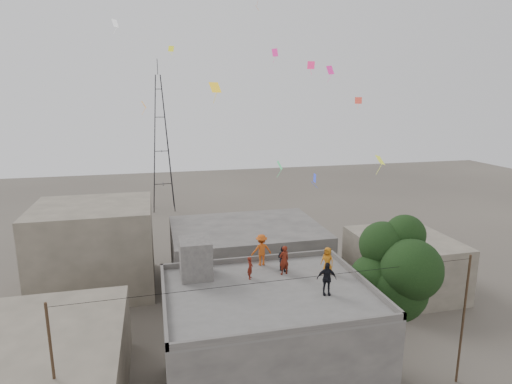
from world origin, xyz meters
TOP-DOWN VIEW (x-y plane):
  - main_building at (0.00, 0.00)m, footprint 10.00×8.00m
  - parapet at (0.00, 0.00)m, footprint 10.00×8.00m
  - stair_head_box at (-3.20, 2.60)m, footprint 1.60×1.80m
  - neighbor_west at (-11.00, 2.00)m, footprint 8.00×10.00m
  - neighbor_north at (2.00, 14.00)m, footprint 12.00×9.00m
  - neighbor_northwest at (-10.00, 16.00)m, footprint 9.00×8.00m
  - neighbor_east at (14.00, 10.00)m, footprint 7.00×8.00m
  - tree at (7.37, 0.60)m, footprint 4.90×4.60m
  - utility_line at (0.50, -1.25)m, footprint 20.12×0.62m
  - transmission_tower at (-4.00, 40.00)m, footprint 2.97×2.97m
  - person_red_adult at (1.36, 1.77)m, footprint 0.66×0.52m
  - person_orange_child at (3.63, 1.32)m, footprint 0.80×0.85m
  - person_dark_child at (1.46, 2.30)m, footprint 0.81×0.84m
  - person_dark_adult at (2.62, -0.97)m, footprint 1.00×0.56m
  - person_orange_adult at (0.52, 3.30)m, footprint 1.17×0.70m
  - person_red_child at (-0.50, 1.66)m, footprint 0.42×0.50m
  - kites at (1.81, 7.70)m, footprint 17.77×16.03m

SIDE VIEW (x-z plane):
  - neighbor_west at x=-11.00m, z-range 0.00..4.00m
  - neighbor_east at x=14.00m, z-range 0.00..4.40m
  - neighbor_north at x=2.00m, z-range 0.00..5.00m
  - main_building at x=0.00m, z-range 0.00..6.10m
  - neighbor_northwest at x=-10.00m, z-range 0.00..7.00m
  - utility_line at x=0.50m, z-range 0.13..7.53m
  - tree at x=7.37m, z-range 1.55..10.65m
  - parapet at x=0.00m, z-range 6.10..6.40m
  - person_red_child at x=-0.50m, z-range 6.10..7.28m
  - person_dark_child at x=1.46m, z-range 6.10..7.47m
  - person_orange_child at x=3.63m, z-range 6.10..7.56m
  - person_red_adult at x=1.36m, z-range 6.10..7.69m
  - person_dark_adult at x=2.62m, z-range 6.10..7.71m
  - person_orange_adult at x=0.52m, z-range 6.10..7.88m
  - stair_head_box at x=-3.20m, z-range 6.10..8.10m
  - transmission_tower at x=-4.00m, z-range -0.93..19.07m
  - kites at x=1.81m, z-range 9.49..22.40m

